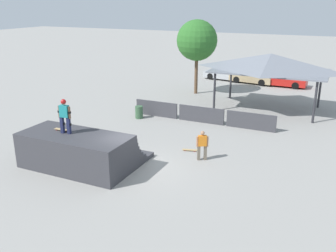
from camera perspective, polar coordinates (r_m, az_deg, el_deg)
ground_plane at (r=17.99m, az=-4.99°, el=-6.63°), size 160.00×160.00×0.00m
quarter_pipe_ramp at (r=18.52m, az=-13.28°, el=-3.72°), size 5.35×4.05×1.70m
skater_on_deck at (r=17.96m, az=-15.50°, el=1.79°), size 0.71×0.27×1.66m
skateboard_on_deck at (r=18.64m, az=-15.80°, el=-0.53°), size 0.81×0.20×0.09m
bystander_walking at (r=18.73m, az=5.24°, el=-2.74°), size 0.59×0.39×1.54m
skateboard_on_ground at (r=20.07m, az=3.50°, el=-3.66°), size 0.87×0.40×0.09m
barrier_fence at (r=24.68m, az=5.08°, el=1.73°), size 9.69×0.12×1.05m
pavilion_shelter at (r=28.05m, az=15.34°, el=9.28°), size 8.02×4.90×4.09m
tree_beside_pavilion at (r=31.97m, az=4.43°, el=12.86°), size 3.40×3.40×6.22m
trash_bin at (r=25.57m, az=-4.43°, el=2.12°), size 0.52×0.52×0.85m
parked_car_silver at (r=38.76m, az=8.69°, el=7.87°), size 4.46×2.39×1.27m
parked_car_tan at (r=37.60m, az=12.67°, el=7.31°), size 4.40×2.32×1.27m
parked_car_red at (r=36.95m, az=16.96°, el=6.77°), size 4.48×1.88×1.27m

